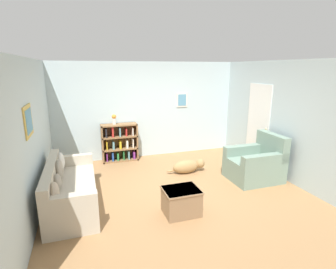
{
  "coord_description": "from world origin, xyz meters",
  "views": [
    {
      "loc": [
        -1.68,
        -4.75,
        2.43
      ],
      "look_at": [
        0.0,
        0.4,
        1.05
      ],
      "focal_mm": 28.0,
      "sensor_mm": 36.0,
      "label": 1
    }
  ],
  "objects_px": {
    "couch": "(69,190)",
    "coffee_table": "(181,201)",
    "vase": "(114,119)",
    "bookshelf": "(120,143)",
    "recliner_chair": "(256,164)",
    "dog": "(188,166)"
  },
  "relations": [
    {
      "from": "bookshelf",
      "to": "dog",
      "type": "distance_m",
      "value": 2.0
    },
    {
      "from": "bookshelf",
      "to": "vase",
      "type": "height_order",
      "value": "vase"
    },
    {
      "from": "couch",
      "to": "vase",
      "type": "height_order",
      "value": "vase"
    },
    {
      "from": "couch",
      "to": "recliner_chair",
      "type": "bearing_deg",
      "value": -0.33
    },
    {
      "from": "bookshelf",
      "to": "vase",
      "type": "bearing_deg",
      "value": -170.44
    },
    {
      "from": "couch",
      "to": "coffee_table",
      "type": "relative_size",
      "value": 3.32
    },
    {
      "from": "couch",
      "to": "dog",
      "type": "height_order",
      "value": "couch"
    },
    {
      "from": "coffee_table",
      "to": "vase",
      "type": "height_order",
      "value": "vase"
    },
    {
      "from": "bookshelf",
      "to": "dog",
      "type": "relative_size",
      "value": 1.06
    },
    {
      "from": "recliner_chair",
      "to": "bookshelf",
      "type": "bearing_deg",
      "value": 141.22
    },
    {
      "from": "coffee_table",
      "to": "recliner_chair",
      "type": "bearing_deg",
      "value": 21.74
    },
    {
      "from": "bookshelf",
      "to": "recliner_chair",
      "type": "height_order",
      "value": "recliner_chair"
    },
    {
      "from": "couch",
      "to": "dog",
      "type": "relative_size",
      "value": 2.12
    },
    {
      "from": "recliner_chair",
      "to": "vase",
      "type": "relative_size",
      "value": 4.07
    },
    {
      "from": "couch",
      "to": "recliner_chair",
      "type": "relative_size",
      "value": 1.89
    },
    {
      "from": "vase",
      "to": "bookshelf",
      "type": "bearing_deg",
      "value": 9.56
    },
    {
      "from": "bookshelf",
      "to": "vase",
      "type": "relative_size",
      "value": 3.83
    },
    {
      "from": "recliner_chair",
      "to": "dog",
      "type": "bearing_deg",
      "value": 148.52
    },
    {
      "from": "couch",
      "to": "dog",
      "type": "distance_m",
      "value": 2.73
    },
    {
      "from": "coffee_table",
      "to": "dog",
      "type": "xyz_separation_m",
      "value": [
        0.79,
        1.64,
        -0.07
      ]
    },
    {
      "from": "dog",
      "to": "bookshelf",
      "type": "bearing_deg",
      "value": 135.55
    },
    {
      "from": "couch",
      "to": "recliner_chair",
      "type": "distance_m",
      "value": 3.92
    }
  ]
}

